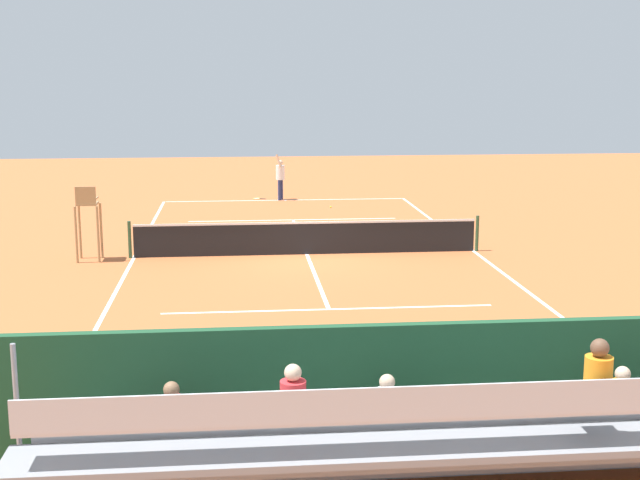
# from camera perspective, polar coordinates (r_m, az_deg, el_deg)

# --- Properties ---
(ground_plane) EXTENTS (60.00, 60.00, 0.00)m
(ground_plane) POSITION_cam_1_polar(r_m,az_deg,el_deg) (25.52, -0.87, -0.94)
(ground_plane) COLOR #BC6033
(court_line_markings) EXTENTS (10.10, 22.20, 0.01)m
(court_line_markings) POSITION_cam_1_polar(r_m,az_deg,el_deg) (25.55, -0.88, -0.92)
(court_line_markings) COLOR white
(court_line_markings) RESTS_ON ground
(tennis_net) EXTENTS (10.30, 0.10, 1.07)m
(tennis_net) POSITION_cam_1_polar(r_m,az_deg,el_deg) (25.42, -0.88, 0.16)
(tennis_net) COLOR black
(tennis_net) RESTS_ON ground
(backdrop_wall) EXTENTS (18.00, 0.16, 2.00)m
(backdrop_wall) POSITION_cam_1_polar(r_m,az_deg,el_deg) (11.87, 4.77, -10.15)
(backdrop_wall) COLOR #1E4C2D
(backdrop_wall) RESTS_ON ground
(bleacher_stand) EXTENTS (9.06, 2.40, 2.48)m
(bleacher_stand) POSITION_cam_1_polar(r_m,az_deg,el_deg) (10.73, 6.75, -13.02)
(bleacher_stand) COLOR gray
(bleacher_stand) RESTS_ON ground
(umpire_chair) EXTENTS (0.67, 0.67, 2.14)m
(umpire_chair) POSITION_cam_1_polar(r_m,az_deg,el_deg) (25.27, -14.99, 1.59)
(umpire_chair) COLOR #A88456
(umpire_chair) RESTS_ON ground
(courtside_bench) EXTENTS (1.80, 0.40, 0.93)m
(courtside_bench) POSITION_cam_1_polar(r_m,az_deg,el_deg) (13.53, 17.16, -9.93)
(courtside_bench) COLOR #234C2D
(courtside_bench) RESTS_ON ground
(equipment_bag) EXTENTS (0.90, 0.36, 0.36)m
(equipment_bag) POSITION_cam_1_polar(r_m,az_deg,el_deg) (12.94, 8.96, -12.33)
(equipment_bag) COLOR #334C8C
(equipment_bag) RESTS_ON ground
(tennis_player) EXTENTS (0.47, 0.55, 1.93)m
(tennis_player) POSITION_cam_1_polar(r_m,az_deg,el_deg) (36.29, -2.62, 4.23)
(tennis_player) COLOR navy
(tennis_player) RESTS_ON ground
(tennis_racket) EXTENTS (0.58, 0.40, 0.03)m
(tennis_racket) POSITION_cam_1_polar(r_m,az_deg,el_deg) (36.76, -4.13, 2.73)
(tennis_racket) COLOR black
(tennis_racket) RESTS_ON ground
(tennis_ball_near) EXTENTS (0.07, 0.07, 0.07)m
(tennis_ball_near) POSITION_cam_1_polar(r_m,az_deg,el_deg) (34.25, 0.71, 2.18)
(tennis_ball_near) COLOR #CCDB33
(tennis_ball_near) RESTS_ON ground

